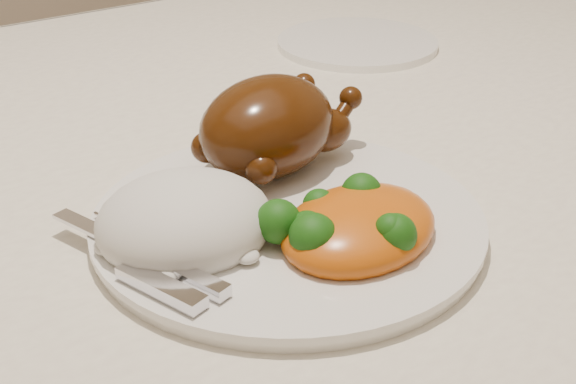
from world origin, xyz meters
TOP-DOWN VIEW (x-y plane):
  - dining_table at (0.00, 0.00)m, footprint 1.60×0.90m
  - tablecloth at (0.00, 0.00)m, footprint 1.73×1.03m
  - dinner_plate at (0.04, -0.15)m, footprint 0.31×0.31m
  - side_plate at (0.37, 0.17)m, footprint 0.25×0.25m
  - roast_chicken at (0.08, -0.07)m, footprint 0.17×0.13m
  - rice_mound at (-0.04, -0.13)m, footprint 0.15×0.14m
  - mac_and_cheese at (0.06, -0.20)m, footprint 0.15×0.13m
  - cutlery at (-0.08, -0.16)m, footprint 0.06×0.17m

SIDE VIEW (x-z plane):
  - dining_table at x=0.00m, z-range 0.29..1.05m
  - tablecloth at x=0.00m, z-range 0.65..0.83m
  - side_plate at x=0.37m, z-range 0.77..0.78m
  - dinner_plate at x=0.04m, z-range 0.77..0.78m
  - cutlery at x=-0.08m, z-range 0.78..0.79m
  - mac_and_cheese at x=0.06m, z-range 0.77..0.82m
  - rice_mound at x=-0.04m, z-range 0.76..0.83m
  - roast_chicken at x=0.08m, z-range 0.78..0.86m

